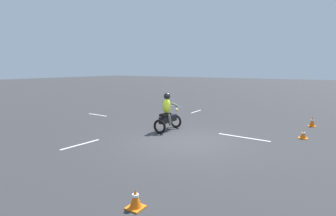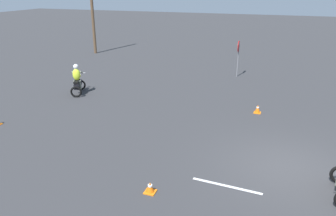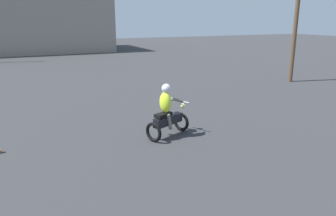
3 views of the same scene
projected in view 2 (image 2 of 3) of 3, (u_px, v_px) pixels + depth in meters
ground_plane at (288, 168)px, 10.66m from camera, size 120.00×120.00×0.00m
motorcycle_rider_background at (77, 81)px, 17.65m from camera, size 1.53×1.13×1.66m
stop_sign at (238, 51)px, 20.69m from camera, size 0.70×0.08×2.30m
traffic_cone_mid_center at (150, 188)px, 9.34m from camera, size 0.32×0.32×0.33m
traffic_cone_far_right at (258, 109)px, 15.16m from camera, size 0.32×0.32×0.40m
lane_stripe_n at (227, 186)px, 9.69m from camera, size 0.22×2.09×0.01m
utility_pole_near at (92, 6)px, 27.16m from camera, size 0.24×0.24×7.81m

